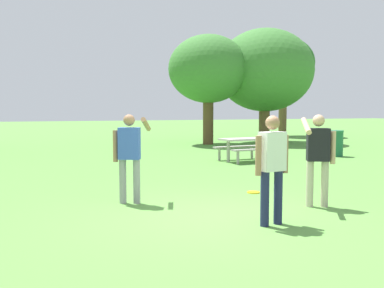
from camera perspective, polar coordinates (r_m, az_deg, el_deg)
name	(u,v)px	position (r m, az deg, el deg)	size (l,w,h in m)	color
ground_plane	(216,218)	(7.18, 3.09, -9.47)	(120.00, 120.00, 0.00)	#568E3D
person_thrower	(130,151)	(8.17, -8.04, -0.96)	(0.80, 0.59, 1.64)	gray
person_catcher	(318,153)	(8.10, 15.93, -1.13)	(0.80, 0.59, 1.64)	#B7AD93
person_bystander	(272,163)	(6.67, 10.27, -2.38)	(0.60, 0.28, 1.64)	#1E234C
frisbee	(253,192)	(9.32, 7.91, -6.18)	(0.26, 0.26, 0.03)	yellow
picnic_table_near	(245,144)	(14.84, 6.89, -0.05)	(1.83, 1.58, 0.77)	#B2ADA3
trash_can_further_along	(335,143)	(17.11, 17.97, 0.09)	(0.59, 0.59, 0.96)	#1E663D
tree_broad_center	(208,70)	(21.95, 2.11, 9.56)	(3.92, 3.92, 5.37)	brown
tree_far_right	(265,71)	(23.29, 9.37, 9.31)	(4.96, 4.96, 5.84)	brown
tree_slender_mid	(283,64)	(29.44, 11.69, 10.06)	(3.95, 3.95, 6.36)	brown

